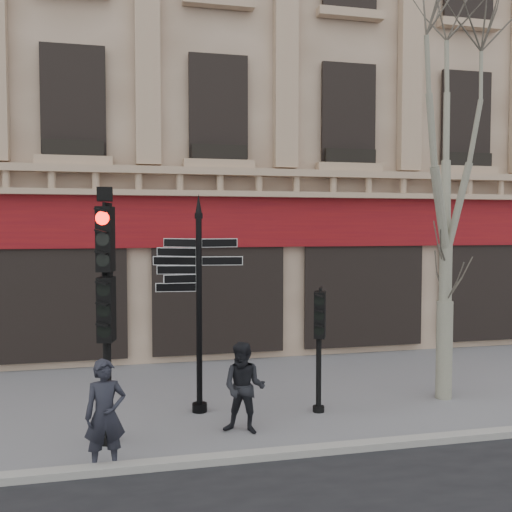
% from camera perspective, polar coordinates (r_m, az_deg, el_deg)
% --- Properties ---
extents(ground, '(80.00, 80.00, 0.00)m').
position_cam_1_polar(ground, '(10.40, 0.78, -16.58)').
color(ground, slate).
rests_on(ground, ground).
extents(kerb, '(80.00, 0.25, 0.12)m').
position_cam_1_polar(kerb, '(9.11, 2.98, -19.08)').
color(kerb, gray).
rests_on(kerb, ground).
extents(building, '(28.00, 15.52, 18.00)m').
position_cam_1_polar(building, '(22.80, -6.97, 16.95)').
color(building, '#A0836B').
rests_on(building, ground).
extents(fingerpost, '(2.11, 2.11, 4.09)m').
position_cam_1_polar(fingerpost, '(10.62, -5.73, -1.01)').
color(fingerpost, black).
rests_on(fingerpost, ground).
extents(traffic_signal_main, '(0.51, 0.41, 4.09)m').
position_cam_1_polar(traffic_signal_main, '(9.33, -14.77, -2.63)').
color(traffic_signal_main, black).
rests_on(traffic_signal_main, ground).
extents(traffic_signal_secondary, '(0.46, 0.40, 2.28)m').
position_cam_1_polar(traffic_signal_secondary, '(10.77, 6.31, -7.17)').
color(traffic_signal_secondary, black).
rests_on(traffic_signal_secondary, ground).
extents(plane_tree, '(2.88, 2.88, 7.64)m').
position_cam_1_polar(plane_tree, '(12.16, 18.65, 11.72)').
color(plane_tree, gray).
rests_on(plane_tree, ground).
extents(pedestrian_a, '(0.63, 0.46, 1.60)m').
position_cam_1_polar(pedestrian_a, '(8.67, -14.84, -15.15)').
color(pedestrian_a, black).
rests_on(pedestrian_a, ground).
extents(pedestrian_b, '(0.92, 0.85, 1.53)m').
position_cam_1_polar(pedestrian_b, '(9.84, -1.20, -13.04)').
color(pedestrian_b, black).
rests_on(pedestrian_b, ground).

